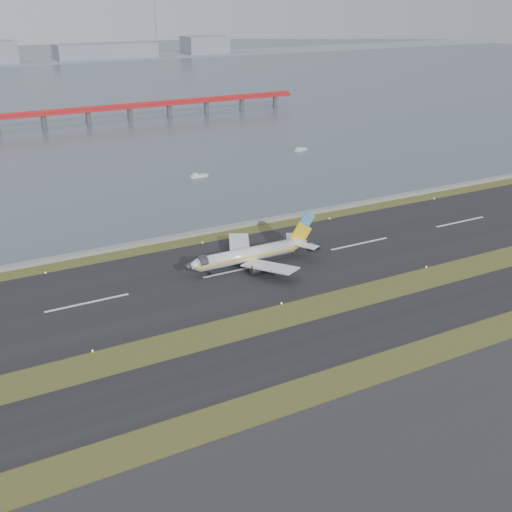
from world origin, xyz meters
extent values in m
plane|color=#3C4B1B|center=(0.00, 0.00, 0.00)|extent=(1000.00, 1000.00, 0.00)
cube|color=#2C2C2E|center=(0.00, -55.00, 0.05)|extent=(1000.00, 50.00, 0.10)
cube|color=black|center=(0.00, -12.00, 0.05)|extent=(1000.00, 18.00, 0.10)
cube|color=black|center=(0.00, 30.00, 0.05)|extent=(1000.00, 45.00, 0.10)
cube|color=gray|center=(0.00, 60.00, 0.50)|extent=(1000.00, 2.50, 1.00)
cube|color=red|center=(20.00, 250.00, 7.50)|extent=(260.00, 5.00, 1.60)
cube|color=red|center=(20.00, 250.00, 9.00)|extent=(260.00, 0.40, 1.40)
cylinder|color=#4C4C51|center=(20.00, 250.00, 3.00)|extent=(2.80, 2.80, 7.00)
cylinder|color=#4C4C51|center=(116.00, 250.00, 3.00)|extent=(2.80, 2.80, 7.00)
cube|color=gray|center=(140.00, 620.00, 8.00)|extent=(110.00, 35.00, 16.00)
cube|color=gray|center=(260.00, 620.00, 10.00)|extent=(50.00, 35.00, 20.00)
cylinder|color=gray|center=(200.00, 620.00, 30.00)|extent=(1.80, 1.80, 60.00)
cylinder|color=white|center=(3.24, 31.01, 3.50)|extent=(28.00, 3.80, 3.80)
cone|color=white|center=(-12.36, 31.01, 3.50)|extent=(3.20, 3.80, 3.80)
cone|color=white|center=(19.44, 31.01, 3.80)|extent=(5.00, 3.80, 3.80)
cube|color=yellow|center=(3.24, 29.09, 3.50)|extent=(31.00, 0.06, 0.45)
cube|color=yellow|center=(3.24, 32.93, 3.50)|extent=(31.00, 0.06, 0.45)
cube|color=white|center=(5.44, 22.51, 2.80)|extent=(11.31, 15.89, 1.66)
cube|color=white|center=(5.44, 39.51, 2.80)|extent=(11.31, 15.89, 1.66)
cylinder|color=#323237|center=(3.74, 25.01, 1.60)|extent=(4.20, 2.10, 2.10)
cylinder|color=#323237|center=(3.74, 37.01, 1.60)|extent=(4.20, 2.10, 2.10)
cube|color=yellow|center=(20.24, 31.01, 6.70)|extent=(6.80, 0.35, 6.85)
cube|color=#499CCF|center=(22.14, 31.01, 10.40)|extent=(4.85, 0.37, 4.90)
cube|color=white|center=(19.74, 27.21, 4.30)|extent=(5.64, 6.80, 0.22)
cube|color=white|center=(19.74, 34.81, 4.30)|extent=(5.64, 6.80, 0.22)
cylinder|color=black|center=(-7.76, 31.01, 0.45)|extent=(0.80, 0.28, 0.80)
cylinder|color=black|center=(4.74, 28.21, 0.55)|extent=(1.00, 0.38, 1.00)
cylinder|color=black|center=(4.74, 33.81, 0.55)|extent=(1.00, 0.38, 1.00)
cube|color=black|center=(25.69, 32.88, 0.91)|extent=(3.43, 2.20, 1.21)
cube|color=#323237|center=(25.29, 32.83, 1.72)|extent=(1.59, 1.68, 0.71)
cylinder|color=black|center=(24.69, 31.94, 0.35)|extent=(0.74, 0.39, 0.71)
cylinder|color=black|center=(24.49, 33.54, 0.35)|extent=(0.74, 0.39, 0.71)
cylinder|color=black|center=(26.89, 32.21, 0.35)|extent=(0.74, 0.39, 0.71)
cylinder|color=black|center=(26.70, 33.81, 0.35)|extent=(0.74, 0.39, 0.71)
cube|color=white|center=(28.63, 119.52, 0.41)|extent=(7.28, 2.38, 0.93)
cube|color=white|center=(27.08, 119.50, 1.24)|extent=(2.09, 1.69, 0.93)
cube|color=white|center=(88.69, 138.75, 0.42)|extent=(7.62, 5.01, 0.94)
cube|color=white|center=(87.25, 138.12, 1.25)|extent=(2.58, 2.36, 0.94)
camera|label=1|loc=(-70.31, -108.15, 68.09)|focal=45.00mm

